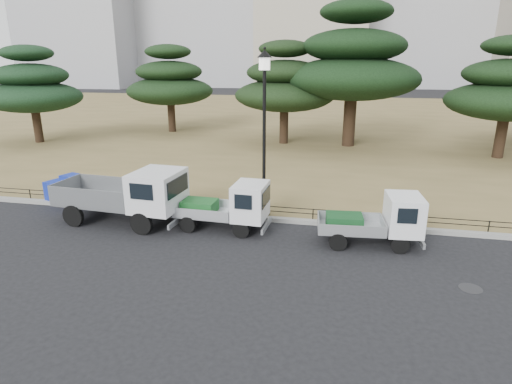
% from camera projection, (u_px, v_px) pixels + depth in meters
% --- Properties ---
extents(ground, '(220.00, 220.00, 0.00)m').
position_uv_depth(ground, '(243.00, 249.00, 13.74)').
color(ground, black).
extents(lawn, '(120.00, 56.00, 0.15)m').
position_uv_depth(lawn, '(316.00, 120.00, 42.32)').
color(lawn, olive).
rests_on(lawn, ground).
extents(curb, '(120.00, 0.25, 0.16)m').
position_uv_depth(curb, '(259.00, 218.00, 16.15)').
color(curb, gray).
rests_on(curb, ground).
extents(truck_large, '(4.84, 2.20, 2.06)m').
position_uv_depth(truck_large, '(127.00, 193.00, 15.60)').
color(truck_large, black).
rests_on(truck_large, ground).
extents(truck_kei_front, '(3.35, 1.55, 1.75)m').
position_uv_depth(truck_kei_front, '(228.00, 206.00, 15.07)').
color(truck_kei_front, black).
rests_on(truck_kei_front, ground).
extents(truck_kei_rear, '(3.35, 1.66, 1.70)m').
position_uv_depth(truck_kei_rear, '(377.00, 220.00, 13.81)').
color(truck_kei_rear, black).
rests_on(truck_kei_rear, ground).
extents(street_lamp, '(0.54, 0.54, 5.98)m').
position_uv_depth(street_lamp, '(264.00, 107.00, 15.19)').
color(street_lamp, black).
rests_on(street_lamp, lawn).
extents(pipe_fence, '(38.00, 0.04, 0.40)m').
position_uv_depth(pipe_fence, '(260.00, 208.00, 16.18)').
color(pipe_fence, black).
rests_on(pipe_fence, lawn).
extents(tarp_pile, '(1.98, 1.69, 1.12)m').
position_uv_depth(tarp_pile, '(70.00, 189.00, 17.96)').
color(tarp_pile, '#162CAC').
rests_on(tarp_pile, lawn).
extents(manhole, '(0.60, 0.60, 0.01)m').
position_uv_depth(manhole, '(471.00, 288.00, 11.33)').
color(manhole, '#2D2D30').
rests_on(manhole, ground).
extents(pine_west_far, '(6.59, 6.59, 6.65)m').
position_uv_depth(pine_west_far, '(32.00, 87.00, 29.61)').
color(pine_west_far, black).
rests_on(pine_west_far, lawn).
extents(pine_west_near, '(6.85, 6.85, 6.84)m').
position_uv_depth(pine_west_near, '(170.00, 82.00, 34.15)').
color(pine_west_near, black).
rests_on(pine_west_near, lawn).
extents(pine_center_left, '(6.83, 6.83, 6.94)m').
position_uv_depth(pine_center_left, '(285.00, 85.00, 29.17)').
color(pine_center_left, black).
rests_on(pine_center_left, lawn).
extents(pine_center_right, '(8.77, 8.77, 9.31)m').
position_uv_depth(pine_center_right, '(353.00, 64.00, 27.88)').
color(pine_center_right, black).
rests_on(pine_center_right, lawn).
extents(pine_east_near, '(6.95, 6.95, 7.02)m').
position_uv_depth(pine_east_near, '(509.00, 89.00, 24.68)').
color(pine_east_near, black).
rests_on(pine_east_near, lawn).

